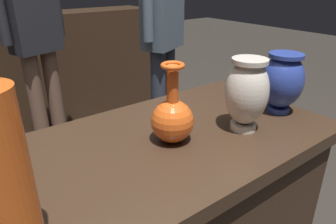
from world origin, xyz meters
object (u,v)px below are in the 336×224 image
Objects in this scene: vase_centerpiece at (172,118)px; visitor_near_right at (163,25)px; vase_left_accent at (247,92)px; vase_right_accent at (283,81)px; visitor_center_back at (34,29)px; shelf_vase_center at (5,5)px; vase_tall_behind at (1,186)px.

vase_centerpiece is 1.33m from visitor_near_right.
vase_left_accent reaches higher than vase_right_accent.
vase_left_accent is 0.15× the size of visitor_center_back.
vase_right_accent is at bearing -77.37° from shelf_vase_center.
visitor_near_right is 1.02× the size of visitor_center_back.
vase_left_accent is at bearing -18.65° from vase_centerpiece.
shelf_vase_center is 1.32m from visitor_near_right.
visitor_near_right reaches higher than vase_left_accent.
vase_right_accent is (0.99, 0.12, -0.04)m from vase_tall_behind.
visitor_near_right is at bearing 76.25° from vase_right_accent.
vase_tall_behind is 0.21× the size of visitor_center_back.
vase_tall_behind is 0.21× the size of visitor_near_right.
shelf_vase_center is at bearing 102.63° from vase_right_accent.
visitor_center_back reaches higher than shelf_vase_center.
visitor_center_back is (-0.45, 1.63, 0.03)m from vase_right_accent.
vase_centerpiece is 0.27m from vase_left_accent.
visitor_near_right reaches higher than vase_centerpiece.
vase_centerpiece is 0.75× the size of vase_tall_behind.
visitor_center_back is at bearing 89.17° from vase_centerpiece.
shelf_vase_center reaches higher than vase_left_accent.
vase_right_accent is 1.19m from visitor_near_right.
visitor_center_back reaches higher than vase_right_accent.
vase_centerpiece is 0.16× the size of visitor_near_right.
vase_right_accent is 1.69m from visitor_center_back.
vase_tall_behind is at bearing 56.50° from visitor_center_back.
shelf_vase_center is 0.10× the size of visitor_near_right.
vase_left_accent is at bearing 7.63° from vase_tall_behind.
vase_tall_behind is at bearing -160.07° from vase_centerpiece.
visitor_near_right is (1.27, 1.27, 0.01)m from vase_tall_behind.
vase_left_accent is 2.25m from shelf_vase_center.
vase_tall_behind is 1.48× the size of vase_right_accent.
vase_left_accent is 0.23m from vase_right_accent.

